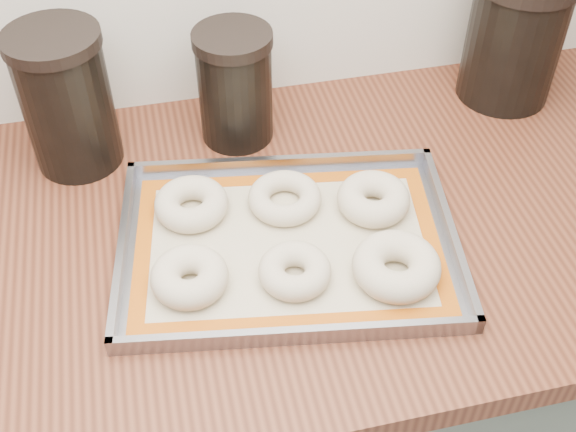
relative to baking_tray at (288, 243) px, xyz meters
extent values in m
cube|color=slate|center=(0.09, 0.05, -0.48)|extent=(3.00, 0.65, 0.86)
cube|color=brown|center=(0.09, 0.05, -0.03)|extent=(3.06, 0.68, 0.04)
cube|color=gray|center=(0.00, 0.00, 0.00)|extent=(0.51, 0.40, 0.00)
cube|color=gray|center=(0.02, 0.16, 0.01)|extent=(0.46, 0.08, 0.02)
cube|color=gray|center=(-0.02, -0.16, 0.01)|extent=(0.46, 0.08, 0.02)
cube|color=gray|center=(-0.22, 0.03, 0.01)|extent=(0.06, 0.33, 0.02)
cube|color=gray|center=(0.22, -0.03, 0.01)|extent=(0.06, 0.33, 0.02)
cube|color=#C6B793|center=(0.00, 0.00, 0.00)|extent=(0.46, 0.35, 0.00)
cube|color=#B4510C|center=(0.02, 0.13, 0.00)|extent=(0.42, 0.09, 0.00)
cube|color=#B4510C|center=(-0.02, -0.13, 0.00)|extent=(0.42, 0.09, 0.00)
cube|color=#B4510C|center=(-0.20, 0.03, 0.00)|extent=(0.06, 0.25, 0.00)
cube|color=#B4510C|center=(0.20, -0.03, 0.00)|extent=(0.06, 0.25, 0.00)
torus|color=beige|center=(-0.14, -0.04, 0.02)|extent=(0.10, 0.10, 0.04)
torus|color=beige|center=(-0.01, -0.06, 0.02)|extent=(0.10, 0.10, 0.03)
torus|color=beige|center=(0.12, -0.09, 0.02)|extent=(0.15, 0.15, 0.04)
torus|color=beige|center=(-0.12, 0.09, 0.02)|extent=(0.14, 0.14, 0.04)
torus|color=beige|center=(0.01, 0.08, 0.01)|extent=(0.11, 0.11, 0.03)
torus|color=beige|center=(0.14, 0.04, 0.02)|extent=(0.14, 0.14, 0.04)
cylinder|color=black|center=(-0.27, 0.26, 0.09)|extent=(0.13, 0.13, 0.20)
cylinder|color=black|center=(-0.27, 0.26, 0.20)|extent=(0.14, 0.14, 0.02)
cylinder|color=black|center=(-0.02, 0.26, 0.08)|extent=(0.11, 0.11, 0.17)
cylinder|color=black|center=(-0.02, 0.26, 0.17)|extent=(0.12, 0.12, 0.02)
cylinder|color=black|center=(0.44, 0.27, 0.09)|extent=(0.16, 0.16, 0.20)
camera|label=1|loc=(-0.15, -0.66, 0.73)|focal=45.00mm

